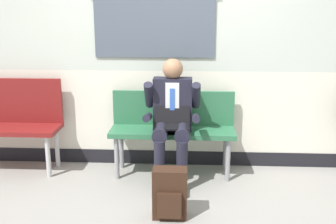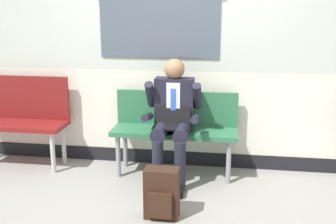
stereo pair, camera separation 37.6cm
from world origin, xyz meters
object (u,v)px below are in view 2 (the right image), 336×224
object	(u,v)px
bench_with_person	(175,125)
person_seated	(173,117)
backpack	(162,194)
bench_empty	(21,114)

from	to	relation	value
bench_with_person	person_seated	size ratio (longest dim) A/B	1.05
bench_with_person	person_seated	bearing A→B (deg)	-90.00
bench_with_person	backpack	size ratio (longest dim) A/B	2.98
bench_with_person	backpack	bearing A→B (deg)	-88.95
person_seated	backpack	distance (m)	0.93
person_seated	backpack	bearing A→B (deg)	-88.70
bench_empty	backpack	world-z (taller)	bench_empty
bench_with_person	bench_empty	bearing A→B (deg)	179.65
person_seated	bench_with_person	bearing A→B (deg)	90.00
backpack	bench_with_person	bearing A→B (deg)	91.05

